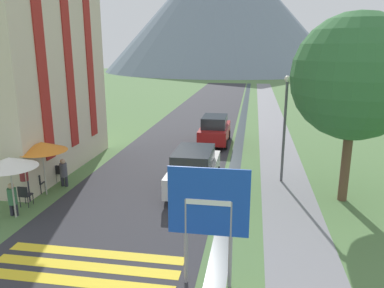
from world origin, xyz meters
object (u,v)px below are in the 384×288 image
Objects in this scene: cafe_umbrella_front_white at (9,163)px; parked_car_far at (215,130)px; hotel_building at (16,58)px; person_seated_near at (12,198)px; parked_car_near at (194,169)px; person_standing_terrace at (24,179)px; streetlamp at (285,120)px; road_sign at (208,211)px; person_seated_far at (64,171)px; cafe_chair_far_left at (53,172)px; tree_by_path at (355,77)px; cafe_chair_near_right at (25,194)px; cafe_chair_middle at (38,182)px; cafe_umbrella_middle_orange at (42,147)px; cafe_chair_far_right at (58,172)px.

parked_car_far is at bearing 63.07° from cafe_umbrella_front_white.
hotel_building reaches higher than person_seated_near.
parked_car_near is 2.73× the size of person_standing_terrace.
streetlamp reaches higher than parked_car_far.
person_seated_far is at bearing 139.73° from road_sign.
tree_by_path is at bearing -24.79° from cafe_chair_far_left.
person_seated_near is (-6.18, -11.77, -0.20)m from parked_car_far.
cafe_chair_near_right and cafe_chair_middle have the same top height.
hotel_building reaches higher than cafe_chair_middle.
parked_car_far is at bearing 58.27° from person_standing_terrace.
parked_car_far is at bearing 89.65° from parked_car_near.
person_seated_near reaches higher than cafe_chair_far_left.
cafe_chair_middle is at bearing -173.84° from tree_by_path.
cafe_chair_middle is at bearing -51.97° from hotel_building.
person_seated_far is (0.72, -0.37, 0.19)m from cafe_chair_far_left.
hotel_building is 5.63m from cafe_umbrella_middle_orange.
person_seated_near reaches higher than cafe_chair_middle.
tree_by_path is at bearing 10.05° from person_standing_terrace.
person_seated_far is (0.28, 1.04, -1.39)m from cafe_umbrella_middle_orange.
tree_by_path is (15.12, -1.91, -0.60)m from hotel_building.
person_standing_terrace is at bearing -159.21° from parked_car_near.
person_seated_far is at bearing -35.40° from hotel_building.
person_standing_terrace is 0.34× the size of streetlamp.
cafe_chair_near_right and cafe_chair_far_right have the same top height.
cafe_chair_far_right is 0.37× the size of cafe_umbrella_middle_orange.
parked_car_far is at bearing 57.84° from cafe_umbrella_middle_orange.
parked_car_near is (8.99, -1.69, -4.62)m from hotel_building.
person_standing_terrace reaches higher than cafe_chair_far_left.
person_standing_terrace is 1.98m from person_seated_far.
cafe_umbrella_middle_orange is (-6.09, -9.69, 1.18)m from parked_car_far.
hotel_building is 4.47× the size of cafe_umbrella_middle_orange.
cafe_chair_far_left and cafe_chair_far_right have the same top height.
cafe_chair_far_left is at bearing -128.23° from parked_car_far.
cafe_umbrella_middle_orange is 10.43m from streetlamp.
cafe_umbrella_middle_orange is (0.14, 1.27, 1.58)m from cafe_chair_near_right.
person_seated_near is at bearing -69.15° from cafe_chair_far_right.
parked_car_near is 6.28m from cafe_chair_far_right.
hotel_building is 6.51m from cafe_chair_middle.
cafe_chair_far_left is at bearing -37.48° from hotel_building.
hotel_building is 12.01× the size of cafe_chair_far_right.
cafe_chair_far_left is 13.36m from tree_by_path.
tree_by_path reaches higher than streetlamp.
cafe_chair_near_right is 1.00× the size of cafe_chair_far_right.
parked_car_near is 5.35× the size of cafe_chair_far_left.
cafe_chair_far_right is 3.98m from cafe_umbrella_front_white.
person_standing_terrace is (2.55, -4.13, -4.57)m from hotel_building.
tree_by_path reaches higher than cafe_chair_middle.
road_sign is at bearing -84.73° from parked_car_far.
cafe_umbrella_front_white is at bearing -52.04° from cafe_chair_middle.
parked_car_far is at bearing 95.27° from road_sign.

